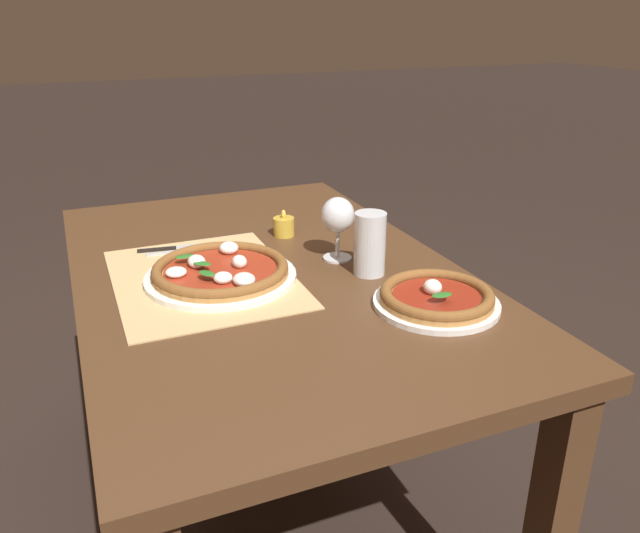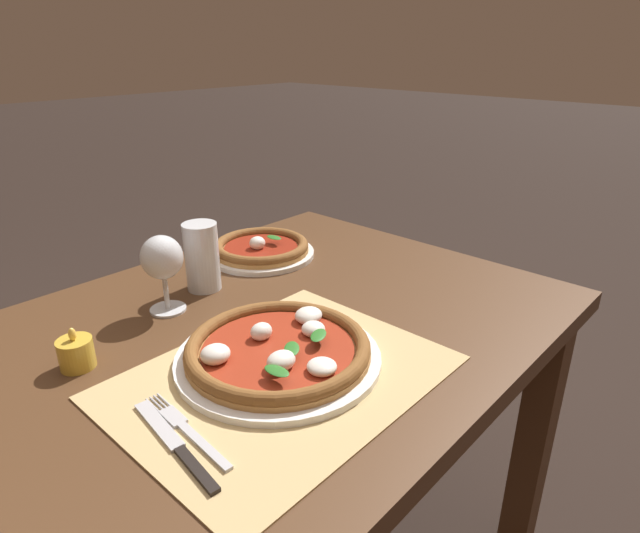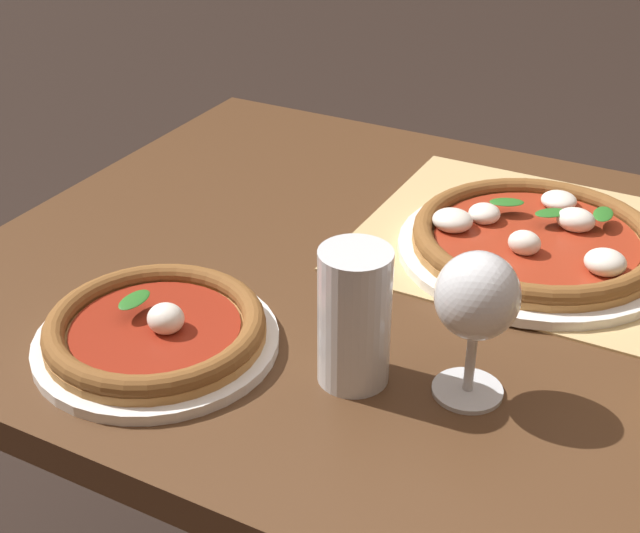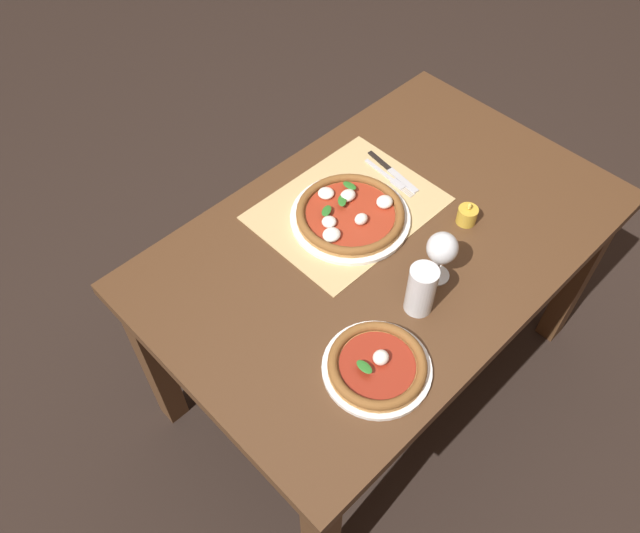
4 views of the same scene
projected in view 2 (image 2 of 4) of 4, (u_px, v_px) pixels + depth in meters
dining_table at (226, 394)px, 0.98m from camera, size 1.34×0.85×0.74m
paper_placemat at (282, 376)px, 0.84m from camera, size 0.50×0.39×0.00m
pizza_near at (278, 350)px, 0.87m from camera, size 0.34×0.34×0.05m
pizza_far at (261, 249)px, 1.31m from camera, size 0.26×0.26×0.05m
wine_glass at (162, 261)px, 1.01m from camera, size 0.08×0.08×0.16m
pint_glass at (202, 258)px, 1.12m from camera, size 0.07×0.07×0.15m
fork at (186, 429)px, 0.72m from camera, size 0.03×0.20×0.00m
knife at (174, 443)px, 0.70m from camera, size 0.05×0.22×0.01m
votive_candle at (76, 354)px, 0.86m from camera, size 0.06×0.06×0.07m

